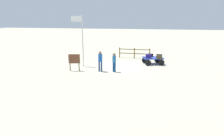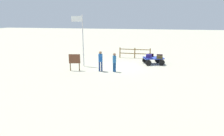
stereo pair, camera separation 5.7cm
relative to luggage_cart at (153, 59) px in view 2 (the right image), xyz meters
The scene contains 11 objects.
ground_plane 3.44m from the luggage_cart, 27.99° to the left, with size 120.00×120.00×0.00m, color #A8A58E.
luggage_cart is the anchor object (origin of this frame).
suitcase_tan 0.60m from the luggage_cart, 62.68° to the right, with size 0.52×0.31×0.29m.
suitcase_navy 0.80m from the luggage_cart, 145.26° to the left, with size 0.59×0.40×0.27m.
suitcase_maroon 0.69m from the luggage_cart, 41.98° to the left, with size 0.56×0.40×0.37m.
suitcase_grey 0.76m from the luggage_cart, 156.62° to the right, with size 0.57×0.33×0.28m.
worker_lead 5.83m from the luggage_cart, 39.10° to the left, with size 0.43×0.43×1.80m.
worker_trailing 4.90m from the luggage_cart, 47.62° to the left, with size 0.43×0.43×1.68m.
flagpole 7.43m from the luggage_cart, 17.69° to the left, with size 1.10×0.10×4.82m.
signboard 7.85m from the luggage_cart, 29.88° to the left, with size 0.99×0.25×1.49m.
wooden_fence 3.35m from the luggage_cart, 51.81° to the right, with size 3.58×0.17×1.20m.
Camera 2 is at (-2.75, 18.20, 4.64)m, focal length 31.58 mm.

